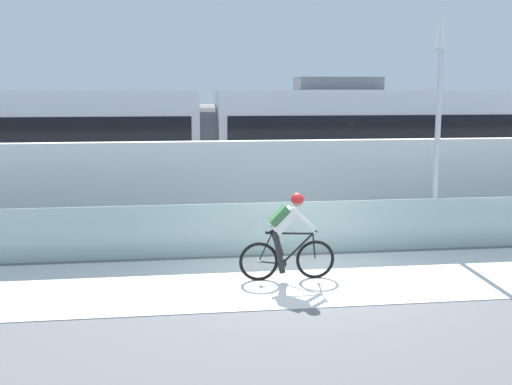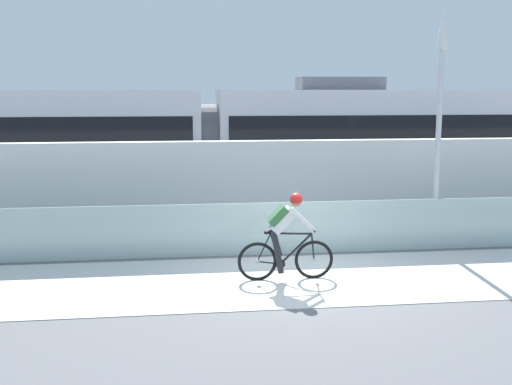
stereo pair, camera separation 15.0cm
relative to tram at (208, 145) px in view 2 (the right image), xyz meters
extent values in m
plane|color=slate|center=(1.42, -6.85, -1.89)|extent=(200.00, 200.00, 0.00)
cube|color=silver|center=(1.42, -6.85, -1.89)|extent=(32.00, 3.20, 0.01)
cube|color=#ADC6C1|center=(1.42, -5.00, -1.34)|extent=(32.00, 0.05, 1.11)
cube|color=white|center=(1.42, -3.20, -0.76)|extent=(32.00, 0.36, 2.27)
cube|color=#595654|center=(1.42, -0.72, -1.89)|extent=(32.00, 0.08, 0.01)
cube|color=#595654|center=(1.42, 0.72, -1.89)|extent=(32.00, 0.08, 0.01)
cube|color=#4C4C51|center=(-5.74, 0.00, -1.36)|extent=(10.78, 2.53, 0.28)
cube|color=#232326|center=(-2.22, 0.00, -1.53)|extent=(1.40, 1.88, 0.20)
cylinder|color=black|center=(-2.22, -0.72, -1.59)|extent=(0.60, 0.10, 0.60)
cylinder|color=black|center=(-2.22, 0.72, -1.59)|extent=(0.60, 0.10, 0.60)
cube|color=silver|center=(5.76, 0.00, 0.01)|extent=(11.00, 2.50, 3.10)
cube|color=black|center=(5.76, 0.00, 0.36)|extent=(10.56, 2.54, 1.04)
cube|color=#4C4C51|center=(5.76, 0.00, -1.36)|extent=(10.78, 2.53, 0.28)
cube|color=slate|center=(3.78, 0.00, 1.74)|extent=(2.40, 1.10, 0.36)
cube|color=#232326|center=(2.24, 0.00, -1.53)|extent=(1.40, 1.88, 0.20)
cylinder|color=black|center=(2.24, -0.72, -1.59)|extent=(0.60, 0.10, 0.60)
cylinder|color=black|center=(2.24, 0.72, -1.59)|extent=(0.60, 0.10, 0.60)
cylinder|color=black|center=(9.28, 0.72, -1.59)|extent=(0.60, 0.10, 0.60)
cylinder|color=#59595B|center=(0.01, 0.00, 0.01)|extent=(0.60, 2.30, 2.30)
torus|color=black|center=(1.57, -6.85, -1.53)|extent=(0.72, 0.06, 0.72)
cylinder|color=#99999E|center=(1.57, -6.85, -1.53)|extent=(0.07, 0.10, 0.07)
torus|color=black|center=(0.52, -6.85, -1.53)|extent=(0.72, 0.06, 0.72)
cylinder|color=#99999E|center=(0.52, -6.85, -1.53)|extent=(0.07, 0.10, 0.07)
cylinder|color=black|center=(1.24, -6.85, -1.32)|extent=(0.60, 0.04, 0.58)
cylinder|color=black|center=(0.86, -6.85, -1.30)|extent=(0.22, 0.04, 0.59)
cylinder|color=black|center=(1.15, -6.85, -1.03)|extent=(0.76, 0.04, 0.07)
cylinder|color=black|center=(0.74, -6.85, -1.56)|extent=(0.43, 0.03, 0.09)
cylinder|color=black|center=(0.65, -6.85, -1.27)|extent=(0.27, 0.02, 0.53)
cylinder|color=black|center=(1.55, -6.85, -1.29)|extent=(0.08, 0.03, 0.49)
cube|color=black|center=(0.77, -6.85, -0.99)|extent=(0.24, 0.10, 0.05)
cylinder|color=black|center=(1.52, -6.85, -0.94)|extent=(0.03, 0.58, 0.03)
cylinder|color=#262628|center=(0.95, -6.85, -1.59)|extent=(0.18, 0.02, 0.18)
cube|color=silver|center=(0.99, -6.85, -0.78)|extent=(0.50, 0.28, 0.51)
cube|color=#336638|center=(0.90, -6.85, -0.69)|extent=(0.38, 0.30, 0.38)
sphere|color=#997051|center=(1.23, -6.85, -0.43)|extent=(0.20, 0.20, 0.20)
sphere|color=red|center=(1.23, -6.85, -0.40)|extent=(0.23, 0.23, 0.23)
cylinder|color=silver|center=(1.35, -7.01, -0.77)|extent=(0.41, 0.08, 0.41)
cylinder|color=silver|center=(1.35, -6.69, -0.77)|extent=(0.41, 0.08, 0.41)
cylinder|color=black|center=(0.88, -6.94, -1.35)|extent=(0.25, 0.11, 0.79)
cylinder|color=black|center=(0.88, -6.76, -1.21)|extent=(0.25, 0.11, 0.52)
cylinder|color=gray|center=(4.78, -4.70, -1.79)|extent=(0.24, 0.24, 0.20)
cylinder|color=silver|center=(4.78, -4.70, 0.31)|extent=(0.12, 0.12, 4.20)
cone|color=white|center=(4.78, -4.70, 2.86)|extent=(0.28, 0.28, 0.90)
camera|label=1|loc=(-1.04, -17.88, 1.54)|focal=44.41mm
camera|label=2|loc=(-0.90, -17.90, 1.54)|focal=44.41mm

